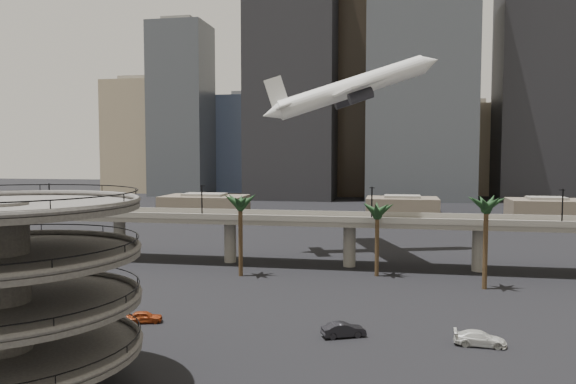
% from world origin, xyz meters
% --- Properties ---
extents(parking_ramp, '(22.20, 22.20, 17.35)m').
position_xyz_m(parking_ramp, '(-13.00, -4.00, 9.84)').
color(parking_ramp, '#454341').
rests_on(parking_ramp, ground).
extents(overpass, '(130.00, 9.30, 14.70)m').
position_xyz_m(overpass, '(0.00, 55.00, 7.34)').
color(overpass, slate).
rests_on(overpass, ground).
extents(palm_trees, '(42.40, 10.40, 14.00)m').
position_xyz_m(palm_trees, '(14.02, 44.65, 11.43)').
color(palm_trees, '#49341F').
rests_on(palm_trees, ground).
extents(low_buildings, '(135.00, 27.50, 6.80)m').
position_xyz_m(low_buildings, '(6.89, 142.30, 2.86)').
color(low_buildings, brown).
rests_on(low_buildings, ground).
extents(skyline, '(269.00, 86.00, 126.31)m').
position_xyz_m(skyline, '(15.11, 217.08, 46.21)').
color(skyline, gray).
rests_on(skyline, ground).
extents(airborne_jet, '(36.71, 33.69, 15.51)m').
position_xyz_m(airborne_jet, '(10.00, 70.62, 33.18)').
color(airborne_jet, silver).
rests_on(airborne_jet, ground).
extents(car_a, '(4.50, 2.89, 1.43)m').
position_xyz_m(car_a, '(-10.56, 17.23, 0.71)').
color(car_a, '#9C3A16').
rests_on(car_a, ground).
extents(car_b, '(5.12, 3.48, 1.60)m').
position_xyz_m(car_b, '(13.20, 16.35, 0.80)').
color(car_b, black).
rests_on(car_b, ground).
extents(car_c, '(5.44, 2.48, 1.54)m').
position_xyz_m(car_c, '(27.52, 16.14, 0.77)').
color(car_c, silver).
rests_on(car_c, ground).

